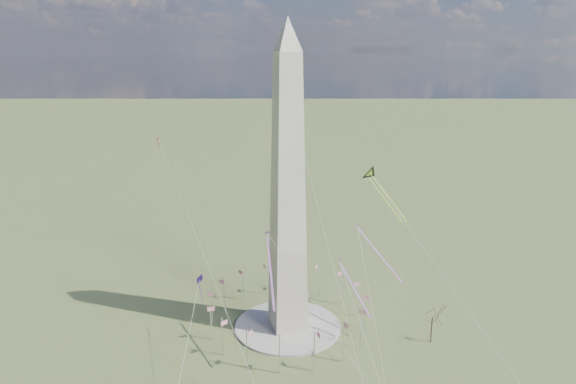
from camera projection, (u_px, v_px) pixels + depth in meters
name	position (u px, v px, depth m)	size (l,w,h in m)	color
ground	(288.00, 327.00, 174.83)	(2000.00, 2000.00, 0.00)	#51562B
plaza	(288.00, 326.00, 174.73)	(36.00, 36.00, 0.80)	#BBB4AB
washington_monument	(288.00, 192.00, 162.04)	(15.56, 15.56, 100.00)	#C0B0A1
flagpole_ring	(288.00, 308.00, 172.89)	(54.40, 54.40, 13.00)	silver
tree_near	(433.00, 315.00, 163.52)	(7.68, 7.68, 13.44)	#4A352D
kite_delta_black	(372.00, 176.00, 182.06)	(10.39, 20.28, 16.53)	black
kite_diamond_purple	(200.00, 282.00, 160.40)	(1.84, 3.15, 10.02)	#481C82
kite_streamer_left	(373.00, 245.00, 163.63)	(8.24, 19.52, 13.99)	#FC2746
kite_streamer_mid	(269.00, 258.00, 152.97)	(5.55, 23.06, 15.94)	#FC2746
kite_streamer_right	(350.00, 280.00, 174.23)	(4.60, 20.14, 13.89)	#FC2746
kite_small_red	(158.00, 139.00, 185.53)	(1.13, 1.76, 3.89)	red
kite_small_white	(285.00, 78.00, 202.64)	(1.19, 1.94, 4.46)	silver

